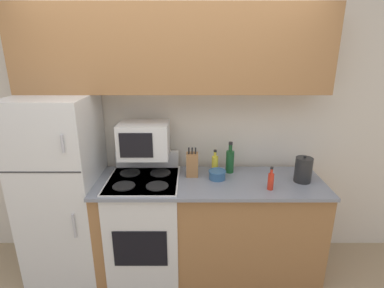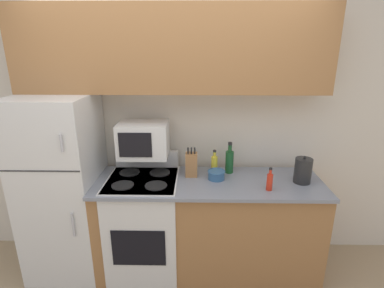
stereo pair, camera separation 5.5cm
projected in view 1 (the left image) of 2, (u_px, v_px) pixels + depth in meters
name	position (u px, v px, depth m)	size (l,w,h in m)	color
wall_back	(174.00, 132.00, 2.95)	(8.00, 0.05, 2.55)	beige
lower_cabinets	(208.00, 225.00, 2.83)	(2.02, 0.67, 0.94)	#9E6B3D
refrigerator	(62.00, 188.00, 2.73)	(0.65, 0.69, 1.69)	silver
upper_cabinets	(171.00, 50.00, 2.53)	(2.67, 0.33, 0.72)	#9E6B3D
stove	(145.00, 224.00, 2.81)	(0.63, 0.65, 1.11)	silver
microwave	(143.00, 140.00, 2.70)	(0.45, 0.32, 0.31)	silver
knife_block	(191.00, 164.00, 2.74)	(0.11, 0.11, 0.28)	#9E6B3D
bowl	(216.00, 174.00, 2.69)	(0.16, 0.16, 0.08)	#335B84
bottle_cooking_spray	(214.00, 163.00, 2.83)	(0.06, 0.06, 0.22)	gold
bottle_wine_green	(229.00, 161.00, 2.81)	(0.08, 0.08, 0.30)	#194C23
bottle_hot_sauce	(270.00, 181.00, 2.49)	(0.05, 0.05, 0.20)	red
kettle	(302.00, 170.00, 2.63)	(0.15, 0.15, 0.25)	black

